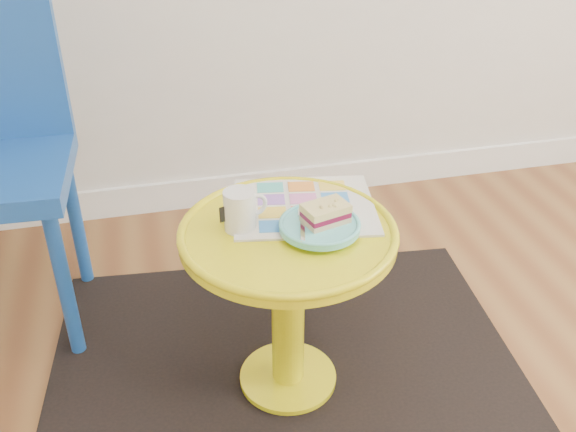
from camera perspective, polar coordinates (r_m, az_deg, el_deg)
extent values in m
cube|color=white|center=(2.69, 5.60, 3.63)|extent=(4.00, 0.02, 0.12)
cube|color=black|center=(1.82, 0.00, -14.32)|extent=(1.40, 1.22, 0.01)
cylinder|color=yellow|center=(1.81, 0.00, -14.16)|extent=(0.26, 0.26, 0.02)
cylinder|color=yellow|center=(1.65, 0.00, -8.52)|extent=(0.08, 0.08, 0.44)
cylinder|color=yellow|center=(1.52, 0.00, -1.72)|extent=(0.52, 0.52, 0.03)
cylinder|color=#18499D|center=(1.85, -19.20, -6.03)|extent=(0.04, 0.04, 0.46)
cylinder|color=#18499D|center=(2.14, -18.30, -0.48)|extent=(0.04, 0.04, 0.46)
cube|color=silver|center=(1.60, 1.45, 0.89)|extent=(0.39, 0.35, 0.01)
cylinder|color=silver|center=(1.49, -4.31, 0.50)|extent=(0.08, 0.08, 0.10)
torus|color=silver|center=(1.51, -2.85, 1.02)|extent=(0.06, 0.02, 0.06)
cylinder|color=#D1B78C|center=(1.47, -4.38, 1.97)|extent=(0.07, 0.07, 0.01)
cylinder|color=#62CDD0|center=(1.49, 2.82, -1.24)|extent=(0.07, 0.07, 0.01)
cylinder|color=#62CDD0|center=(1.49, 2.83, -0.90)|extent=(0.19, 0.19, 0.01)
cube|color=#D3BC8C|center=(1.49, 3.34, -0.27)|extent=(0.12, 0.09, 0.01)
cube|color=maroon|center=(1.48, 3.36, 0.18)|extent=(0.11, 0.09, 0.01)
cube|color=#EADB8C|center=(1.47, 3.38, 0.70)|extent=(0.12, 0.09, 0.02)
cube|color=silver|center=(1.46, 1.30, -1.12)|extent=(0.04, 0.11, 0.00)
cube|color=silver|center=(1.52, 1.27, 0.28)|extent=(0.03, 0.04, 0.00)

